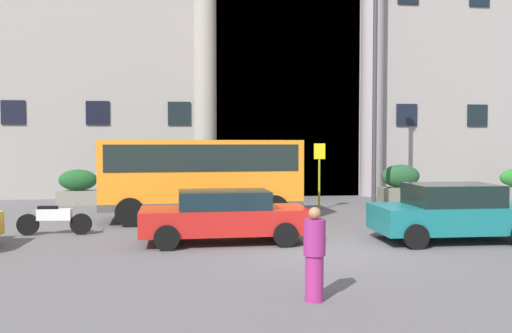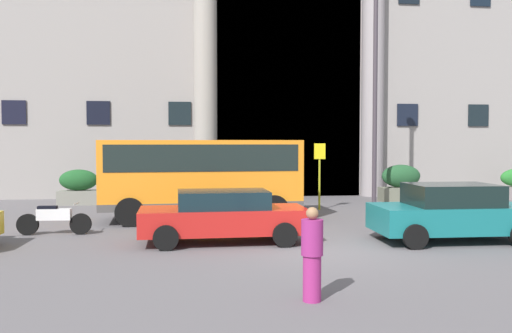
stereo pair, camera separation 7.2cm
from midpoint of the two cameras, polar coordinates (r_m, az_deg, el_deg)
ground_plane at (r=13.48m, az=7.24°, el=-8.88°), size 80.00×64.00×0.12m
office_building_facade at (r=31.11m, az=-0.97°, el=14.42°), size 37.16×9.79×18.05m
orange_minibus at (r=18.32m, az=-5.90°, el=-0.60°), size 6.67×2.82×2.68m
bus_stop_sign at (r=21.08m, az=6.57°, el=-0.24°), size 0.44×0.08×2.57m
hedge_planter_far_east at (r=23.22m, az=-2.86°, el=-2.28°), size 1.90×0.97×1.36m
hedge_planter_east at (r=24.88m, az=14.84°, el=-1.75°), size 1.83×0.90×1.63m
hedge_planter_entrance_right at (r=23.97m, az=-18.26°, el=-2.12°), size 1.65×0.88×1.48m
parked_coupe_end at (r=15.24m, az=19.75°, el=-4.54°), size 4.09×2.14×1.51m
parked_hatchback_near at (r=14.19m, az=-3.55°, el=-5.16°), size 4.33×2.01×1.36m
scooter_by_planter at (r=16.37m, az=-20.67°, el=-5.16°), size 2.06×0.55×0.89m
motorcycle_far_end at (r=17.70m, az=16.17°, el=-4.54°), size 1.88×0.75×0.89m
pedestrian_child_trailing at (r=9.03m, az=5.92°, el=-9.16°), size 0.36×0.36×1.55m
lamppost_plaza_centre at (r=22.58m, az=12.28°, el=8.77°), size 0.40×0.40×8.87m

